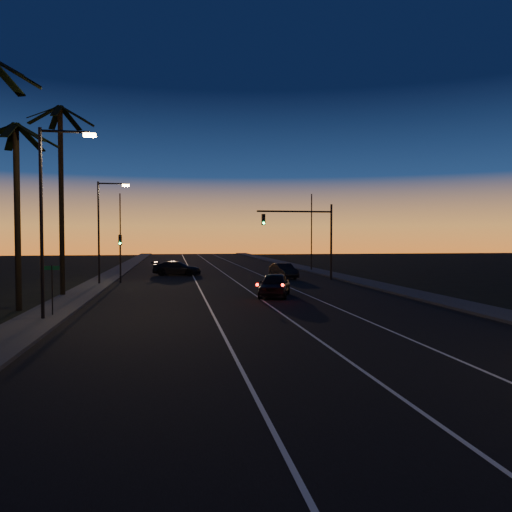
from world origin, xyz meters
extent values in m
cube|color=black|center=(0.00, 30.00, 0.01)|extent=(20.00, 170.00, 0.01)
cube|color=#343331|center=(-11.20, 30.00, 0.08)|extent=(2.40, 170.00, 0.16)
cube|color=#343331|center=(11.20, 30.00, 0.08)|extent=(2.40, 170.00, 0.16)
cube|color=silver|center=(-3.00, 30.00, 0.02)|extent=(0.12, 160.00, 0.01)
cube|color=silver|center=(0.50, 30.00, 0.02)|extent=(0.12, 160.00, 0.01)
cube|color=silver|center=(4.00, 30.00, 0.02)|extent=(0.12, 160.00, 0.01)
cube|color=black|center=(-11.57, 18.26, 10.94)|extent=(2.18, 0.92, 1.18)
cube|color=black|center=(-12.16, 18.97, 10.94)|extent=(1.25, 2.12, 1.18)
cube|color=black|center=(-11.75, 17.36, 10.94)|extent=(1.95, 1.61, 1.18)
cylinder|color=black|center=(-13.20, 24.00, 5.00)|extent=(0.32, 0.32, 10.00)
cube|color=black|center=(-12.17, 24.26, 9.44)|extent=(2.18, 0.92, 1.18)
cube|color=black|center=(-12.76, 24.97, 9.44)|extent=(1.25, 2.12, 1.18)
cube|color=black|center=(-13.68, 24.94, 9.44)|extent=(1.34, 2.09, 1.18)
cube|color=black|center=(-13.17, 22.94, 9.44)|extent=(0.45, 2.16, 1.18)
cube|color=black|center=(-12.35, 23.36, 9.44)|extent=(1.95, 1.61, 1.18)
cylinder|color=black|center=(-12.20, 30.00, 6.25)|extent=(0.32, 0.32, 12.50)
cube|color=black|center=(-11.17, 30.26, 11.94)|extent=(2.18, 0.92, 1.18)
cube|color=black|center=(-11.76, 30.97, 11.94)|extent=(1.25, 2.12, 1.18)
cube|color=black|center=(-12.68, 30.94, 11.94)|extent=(1.34, 2.09, 1.18)
cube|color=black|center=(-13.24, 30.21, 11.94)|extent=(2.18, 0.82, 1.18)
cube|color=black|center=(-13.01, 29.32, 11.94)|extent=(1.90, 1.69, 1.18)
cube|color=black|center=(-12.17, 28.94, 11.94)|extent=(0.45, 2.16, 1.18)
cube|color=black|center=(-11.35, 29.36, 11.94)|extent=(1.95, 1.61, 1.18)
cylinder|color=black|center=(-11.00, 20.00, 4.50)|extent=(0.16, 0.16, 9.00)
cylinder|color=black|center=(-9.90, 20.00, 8.85)|extent=(2.20, 0.12, 0.12)
cube|color=#FFB666|center=(-8.80, 20.00, 8.72)|extent=(0.55, 0.26, 0.16)
cylinder|color=black|center=(-11.00, 38.00, 4.25)|extent=(0.16, 0.16, 8.50)
cylinder|color=black|center=(-9.90, 38.00, 8.35)|extent=(2.20, 0.12, 0.12)
cube|color=#FFB666|center=(-8.80, 38.00, 8.22)|extent=(0.55, 0.26, 0.16)
cylinder|color=black|center=(-10.80, 21.00, 1.30)|extent=(0.06, 0.06, 2.60)
cube|color=#0E5428|center=(-10.80, 21.00, 2.45)|extent=(0.70, 0.03, 0.20)
cylinder|color=black|center=(9.50, 40.00, 3.50)|extent=(0.20, 0.20, 7.00)
cylinder|color=black|center=(6.00, 40.00, 6.30)|extent=(7.00, 0.16, 0.16)
cube|color=black|center=(3.10, 40.00, 5.55)|extent=(0.32, 0.28, 1.00)
sphere|color=black|center=(3.10, 39.83, 5.87)|extent=(0.20, 0.20, 0.20)
sphere|color=black|center=(3.10, 39.83, 5.55)|extent=(0.20, 0.20, 0.20)
sphere|color=#14FF59|center=(3.10, 39.83, 5.23)|extent=(0.20, 0.20, 0.20)
cylinder|color=black|center=(-9.50, 40.00, 2.10)|extent=(0.14, 0.14, 4.20)
cube|color=black|center=(-9.50, 40.00, 3.70)|extent=(0.28, 0.25, 0.90)
sphere|color=black|center=(-9.50, 39.85, 3.98)|extent=(0.18, 0.18, 0.18)
sphere|color=black|center=(-9.50, 39.85, 3.70)|extent=(0.18, 0.18, 0.18)
sphere|color=#14FF59|center=(-9.50, 39.85, 3.42)|extent=(0.18, 0.18, 0.18)
cylinder|color=black|center=(-11.00, 55.00, 4.50)|extent=(0.14, 0.14, 9.00)
cylinder|color=black|center=(11.00, 52.00, 4.50)|extent=(0.14, 0.14, 9.00)
imported|color=black|center=(1.66, 27.88, 0.79)|extent=(3.14, 4.92, 1.56)
sphere|color=#FF0F05|center=(0.09, 25.52, 1.04)|extent=(0.18, 0.18, 0.18)
sphere|color=#FF0F05|center=(1.57, 25.05, 1.04)|extent=(0.18, 0.18, 0.18)
imported|color=black|center=(5.47, 42.17, 0.73)|extent=(2.15, 4.51, 1.43)
imported|color=black|center=(-4.60, 47.60, 0.74)|extent=(5.39, 3.44, 1.46)
camera|label=1|loc=(-4.98, -4.46, 3.94)|focal=35.00mm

